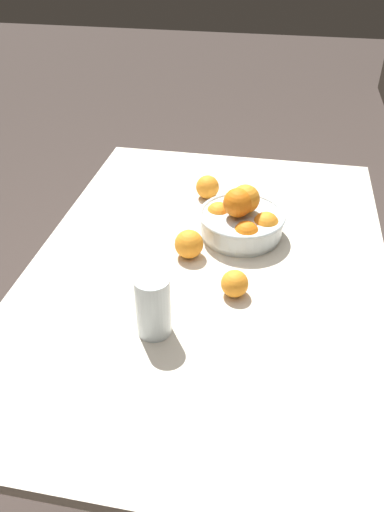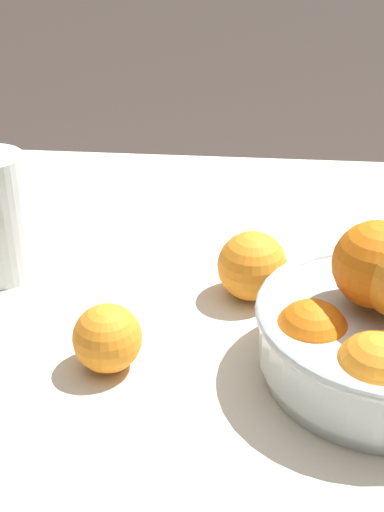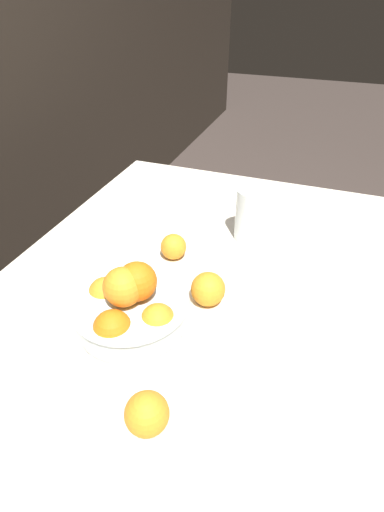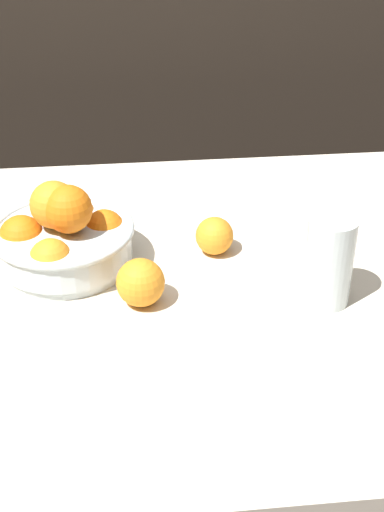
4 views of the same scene
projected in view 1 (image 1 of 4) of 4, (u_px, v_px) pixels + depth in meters
ground_plane at (205, 425)px, 1.77m from camera, size 12.00×12.00×0.00m
dining_table at (208, 283)px, 1.38m from camera, size 1.36×0.95×0.72m
fruit_bowl at (242, 219)px, 1.42m from camera, size 0.25×0.25×0.16m
juice_glass at (153, 309)px, 1.10m from camera, size 0.08×0.08×0.15m
orange_loose_near_bowl at (189, 244)px, 1.35m from camera, size 0.08×0.08×0.08m
orange_loose_front at (235, 284)px, 1.22m from camera, size 0.07×0.07×0.07m
orange_loose_aside at (208, 187)px, 1.61m from camera, size 0.08×0.08×0.08m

